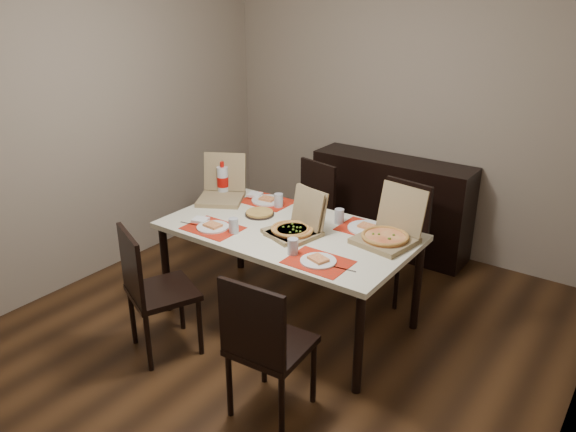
# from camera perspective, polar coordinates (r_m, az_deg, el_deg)

# --- Properties ---
(ground) EXTENTS (3.80, 4.00, 0.02)m
(ground) POSITION_cam_1_polar(r_m,az_deg,el_deg) (4.24, -0.83, -11.88)
(ground) COLOR #432914
(ground) RESTS_ON ground
(room_walls) EXTENTS (3.84, 4.02, 2.62)m
(room_walls) POSITION_cam_1_polar(r_m,az_deg,el_deg) (3.91, 2.86, 12.94)
(room_walls) COLOR gray
(room_walls) RESTS_ON ground
(sideboard) EXTENTS (1.50, 0.40, 0.90)m
(sideboard) POSITION_cam_1_polar(r_m,az_deg,el_deg) (5.40, 10.35, 1.12)
(sideboard) COLOR black
(sideboard) RESTS_ON ground
(dining_table) EXTENTS (1.80, 1.00, 0.75)m
(dining_table) POSITION_cam_1_polar(r_m,az_deg,el_deg) (4.07, -0.00, -2.17)
(dining_table) COLOR beige
(dining_table) RESTS_ON ground
(chair_near_left) EXTENTS (0.55, 0.55, 0.93)m
(chair_near_left) POSITION_cam_1_polar(r_m,az_deg,el_deg) (3.88, -13.70, -7.02)
(chair_near_left) COLOR black
(chair_near_left) RESTS_ON ground
(chair_near_right) EXTENTS (0.45, 0.45, 0.93)m
(chair_near_right) POSITION_cam_1_polar(r_m,az_deg,el_deg) (3.24, -2.41, -12.76)
(chair_near_right) COLOR black
(chair_near_right) RESTS_ON ground
(chair_far_left) EXTENTS (0.50, 0.50, 0.93)m
(chair_far_left) POSITION_cam_1_polar(r_m,az_deg,el_deg) (5.04, 2.05, 0.66)
(chair_far_left) COLOR black
(chair_far_left) RESTS_ON ground
(chair_far_right) EXTENTS (0.48, 0.48, 0.93)m
(chair_far_right) POSITION_cam_1_polar(r_m,az_deg,el_deg) (4.63, 11.09, -1.78)
(chair_far_right) COLOR black
(chair_far_right) RESTS_ON ground
(setting_near_left) EXTENTS (0.49, 0.30, 0.11)m
(setting_near_left) POSITION_cam_1_polar(r_m,az_deg,el_deg) (4.07, -7.26, -1.01)
(setting_near_left) COLOR red
(setting_near_left) RESTS_ON dining_table
(setting_near_right) EXTENTS (0.49, 0.30, 0.11)m
(setting_near_right) POSITION_cam_1_polar(r_m,az_deg,el_deg) (3.59, 2.34, -4.17)
(setting_near_right) COLOR red
(setting_near_right) RESTS_ON dining_table
(setting_far_left) EXTENTS (0.45, 0.30, 0.11)m
(setting_far_left) POSITION_cam_1_polar(r_m,az_deg,el_deg) (4.53, -1.97, 1.65)
(setting_far_left) COLOR red
(setting_far_left) RESTS_ON dining_table
(setting_far_right) EXTENTS (0.50, 0.30, 0.11)m
(setting_far_right) POSITION_cam_1_polar(r_m,az_deg,el_deg) (4.08, 7.36, -0.93)
(setting_far_right) COLOR red
(setting_far_right) RESTS_ON dining_table
(napkin_loose) EXTENTS (0.16, 0.16, 0.02)m
(napkin_loose) POSITION_cam_1_polar(r_m,az_deg,el_deg) (4.06, -0.02, -1.06)
(napkin_loose) COLOR white
(napkin_loose) RESTS_ON dining_table
(pizza_box_center) EXTENTS (0.36, 0.39, 0.31)m
(pizza_box_center) POSITION_cam_1_polar(r_m,az_deg,el_deg) (3.93, 0.91, -1.22)
(pizza_box_center) COLOR olive
(pizza_box_center) RESTS_ON dining_table
(pizza_box_right) EXTENTS (0.42, 0.45, 0.36)m
(pizza_box_right) POSITION_cam_1_polar(r_m,az_deg,el_deg) (3.88, 10.12, -1.82)
(pizza_box_right) COLOR olive
(pizza_box_right) RESTS_ON dining_table
(pizza_box_left) EXTENTS (0.49, 0.51, 0.35)m
(pizza_box_left) POSITION_cam_1_polar(r_m,az_deg,el_deg) (4.61, -6.74, 2.40)
(pizza_box_left) COLOR olive
(pizza_box_left) RESTS_ON dining_table
(pizza_box_extra) EXTENTS (0.40, 0.42, 0.31)m
(pizza_box_extra) POSITION_cam_1_polar(r_m,az_deg,el_deg) (3.94, 0.59, -1.12)
(pizza_box_extra) COLOR olive
(pizza_box_extra) RESTS_ON dining_table
(faina_plate) EXTENTS (0.22, 0.22, 0.03)m
(faina_plate) POSITION_cam_1_polar(r_m,az_deg,el_deg) (4.28, -2.91, 0.27)
(faina_plate) COLOR black
(faina_plate) RESTS_ON dining_table
(dip_bowl) EXTENTS (0.14, 0.14, 0.03)m
(dip_bowl) POSITION_cam_1_polar(r_m,az_deg,el_deg) (4.16, 2.07, -0.40)
(dip_bowl) COLOR white
(dip_bowl) RESTS_ON dining_table
(soda_bottle) EXTENTS (0.10, 0.10, 0.29)m
(soda_bottle) POSITION_cam_1_polar(r_m,az_deg,el_deg) (4.70, -6.64, 3.56)
(soda_bottle) COLOR silver
(soda_bottle) RESTS_ON dining_table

